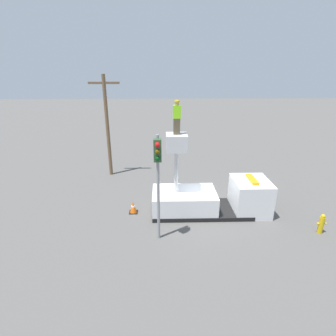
{
  "coord_description": "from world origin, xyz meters",
  "views": [
    {
      "loc": [
        -2.3,
        -13.49,
        7.97
      ],
      "look_at": [
        -1.98,
        -1.25,
        3.25
      ],
      "focal_mm": 28.0,
      "sensor_mm": 36.0,
      "label": 1
    }
  ],
  "objects": [
    {
      "name": "ground_plane",
      "position": [
        0.0,
        0.0,
        0.0
      ],
      "size": [
        120.0,
        120.0,
        0.0
      ],
      "primitive_type": "plane",
      "color": "#565451"
    },
    {
      "name": "traffic_light_pole",
      "position": [
        -2.47,
        -2.63,
        3.73
      ],
      "size": [
        0.34,
        0.57,
        5.27
      ],
      "color": "gray",
      "rests_on": "ground"
    },
    {
      "name": "worker",
      "position": [
        -1.49,
        0.0,
        5.56
      ],
      "size": [
        0.4,
        0.26,
        1.75
      ],
      "color": "brown",
      "rests_on": "bucket_truck"
    },
    {
      "name": "bucket_truck",
      "position": [
        0.54,
        0.0,
        0.89
      ],
      "size": [
        6.7,
        2.36,
        4.68
      ],
      "color": "black",
      "rests_on": "ground"
    },
    {
      "name": "traffic_cone_rear",
      "position": [
        -3.98,
        -0.01,
        0.34
      ],
      "size": [
        0.5,
        0.5,
        0.71
      ],
      "color": "black",
      "rests_on": "ground"
    },
    {
      "name": "fire_hydrant",
      "position": [
        5.8,
        -2.3,
        0.53
      ],
      "size": [
        0.49,
        0.25,
        1.08
      ],
      "color": "gold",
      "rests_on": "ground"
    },
    {
      "name": "utility_pole",
      "position": [
        -6.32,
        5.96,
        4.09
      ],
      "size": [
        2.2,
        0.26,
        7.55
      ],
      "color": "brown",
      "rests_on": "ground"
    }
  ]
}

